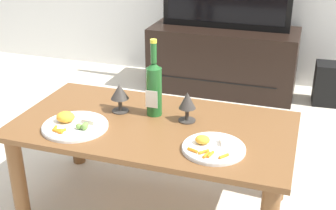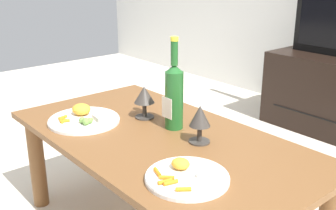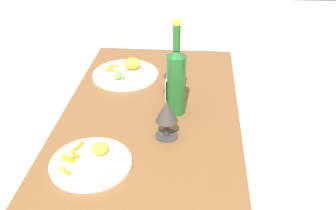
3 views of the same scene
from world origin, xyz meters
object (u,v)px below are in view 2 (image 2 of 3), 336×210
Objects in this scene: goblet_right at (200,118)px; dinner_plate_right at (187,176)px; dining_table at (160,155)px; dinner_plate_left at (84,118)px; wine_bottle at (174,94)px; goblet_left at (144,97)px.

goblet_right is 0.55× the size of dinner_plate_right.
dining_table is at bearing 154.66° from dinner_plate_right.
goblet_right is 0.51m from dinner_plate_left.
dinner_plate_left is at bearing -140.36° from wine_bottle.
goblet_right is 0.29m from dinner_plate_right.
dinner_plate_left is (-0.45, -0.22, -0.08)m from goblet_right.
dining_table is 4.30× the size of dinner_plate_left.
wine_bottle is 2.56× the size of goblet_right.
dinner_plate_left is 0.63m from dinner_plate_right.
goblet_left reaches higher than dinner_plate_right.
dining_table is at bearing -73.46° from wine_bottle.
goblet_left is at bearing 60.43° from dinner_plate_left.
goblet_right is (0.14, 0.07, 0.17)m from dining_table.
goblet_right reaches higher than dinner_plate_right.
dinner_plate_right is at bearing -0.15° from dinner_plate_left.
wine_bottle is at bearing 7.16° from goblet_left.
dinner_plate_left is (-0.32, -0.14, 0.09)m from dining_table.
dining_table is 0.36m from dinner_plate_left.
dinner_plate_right is (0.34, -0.24, -0.13)m from wine_bottle.
goblet_left is 0.47× the size of dinner_plate_left.
goblet_left reaches higher than dinner_plate_left.
wine_bottle reaches higher than goblet_right.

